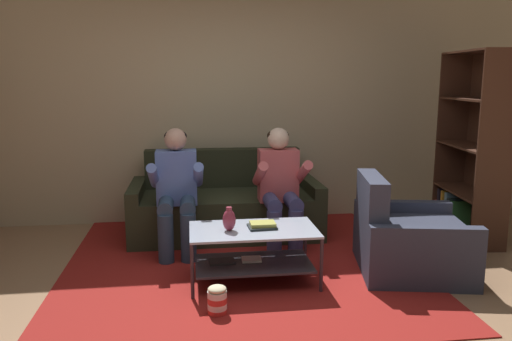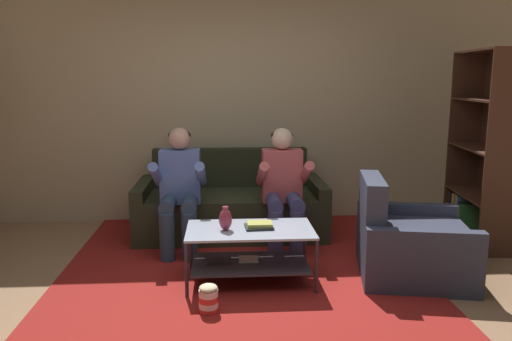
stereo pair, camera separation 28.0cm
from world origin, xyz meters
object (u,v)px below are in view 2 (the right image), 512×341
at_px(bookshelf, 484,165).
at_px(armchair, 409,244).
at_px(coffee_table, 249,247).
at_px(person_seated_right, 283,184).
at_px(couch, 231,206).
at_px(person_seated_left, 180,185).
at_px(vase, 225,219).
at_px(book_stack, 259,225).
at_px(popcorn_tub, 208,299).

bearing_deg(bookshelf, armchair, -140.67).
height_order(coffee_table, bookshelf, bookshelf).
height_order(person_seated_right, coffee_table, person_seated_right).
relative_size(couch, coffee_table, 1.93).
height_order(couch, armchair, couch).
height_order(person_seated_left, vase, person_seated_left).
bearing_deg(book_stack, popcorn_tub, -126.25).
bearing_deg(person_seated_right, vase, -124.17).
bearing_deg(popcorn_tub, bookshelf, 28.30).
xyz_separation_m(book_stack, armchair, (1.26, 0.05, -0.20)).
xyz_separation_m(book_stack, popcorn_tub, (-0.40, -0.54, -0.37)).
bearing_deg(person_seated_right, popcorn_tub, -117.38).
bearing_deg(coffee_table, bookshelf, 21.27).
distance_m(vase, popcorn_tub, 0.68).
xyz_separation_m(couch, coffee_table, (0.12, -1.33, 0.01)).
bearing_deg(popcorn_tub, armchair, 19.65).
relative_size(vase, bookshelf, 0.10).
height_order(person_seated_left, book_stack, person_seated_left).
height_order(book_stack, bookshelf, bookshelf).
bearing_deg(vase, popcorn_tub, -104.30).
relative_size(vase, armchair, 0.18).
bearing_deg(person_seated_left, popcorn_tub, -77.33).
distance_m(vase, bookshelf, 2.79).
relative_size(person_seated_left, armchair, 1.10).
relative_size(couch, armchair, 1.82).
relative_size(book_stack, bookshelf, 0.12).
height_order(couch, person_seated_right, person_seated_right).
relative_size(coffee_table, popcorn_tub, 4.78).
xyz_separation_m(person_seated_left, popcorn_tub, (0.30, -1.32, -0.54)).
xyz_separation_m(coffee_table, vase, (-0.19, -0.03, 0.24)).
xyz_separation_m(couch, book_stack, (0.21, -1.32, 0.18)).
bearing_deg(couch, bookshelf, -8.78).
relative_size(coffee_table, vase, 5.29).
xyz_separation_m(coffee_table, bookshelf, (2.42, 0.94, 0.47)).
bearing_deg(popcorn_tub, person_seated_right, 62.62).
height_order(vase, bookshelf, bookshelf).
bearing_deg(couch, armchair, -40.90).
bearing_deg(vase, couch, 87.23).
xyz_separation_m(vase, popcorn_tub, (-0.13, -0.50, -0.44)).
distance_m(person_seated_left, book_stack, 1.06).
distance_m(book_stack, armchair, 1.28).
relative_size(book_stack, armchair, 0.22).
xyz_separation_m(couch, armchair, (1.47, -1.27, -0.02)).
height_order(couch, coffee_table, couch).
height_order(couch, vase, couch).
height_order(person_seated_right, vase, person_seated_right).
height_order(person_seated_left, armchair, person_seated_left).
relative_size(person_seated_left, vase, 6.13).
distance_m(book_stack, popcorn_tub, 0.77).
xyz_separation_m(person_seated_left, person_seated_right, (0.98, -0.00, -0.00)).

